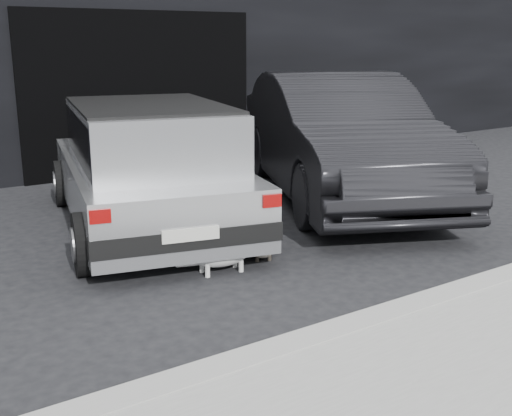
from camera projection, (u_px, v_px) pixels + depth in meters
ground at (215, 241)px, 7.05m from camera, size 80.00×80.00×0.00m
building_facade at (94, 19)px, 11.76m from camera, size 34.00×4.00×5.00m
garage_opening at (142, 93)px, 10.46m from camera, size 4.00×0.10×2.60m
curb at (470, 291)px, 5.50m from camera, size 18.00×0.25×0.12m
silver_hatchback at (148, 161)px, 7.32m from camera, size 2.69×4.28×1.46m
second_car at (338, 137)px, 8.80m from camera, size 3.78×5.44×1.70m
cat_siamese at (260, 246)px, 6.48m from camera, size 0.40×0.74×0.26m
cat_white at (225, 252)px, 6.08m from camera, size 0.86×0.37×0.40m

